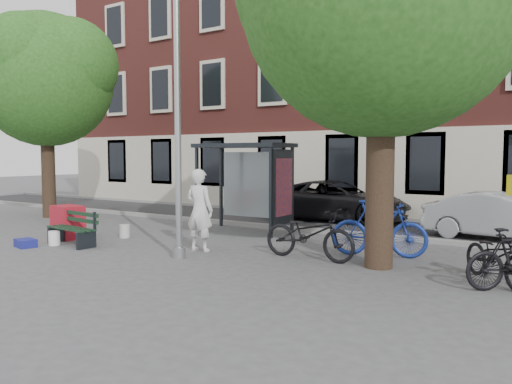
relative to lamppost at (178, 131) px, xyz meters
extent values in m
plane|color=#4C4C4F|center=(0.00, 0.00, -2.78)|extent=(90.00, 90.00, 0.00)
cube|color=#28282B|center=(0.00, 7.00, -2.78)|extent=(40.00, 4.00, 0.01)
cube|color=gray|center=(0.00, 5.00, -2.72)|extent=(40.00, 0.25, 0.12)
cube|color=gray|center=(0.00, 9.00, -2.72)|extent=(40.00, 0.25, 0.12)
cube|color=brown|center=(0.00, 13.00, 4.22)|extent=(30.00, 8.00, 14.00)
cylinder|color=#9EA0A3|center=(0.00, 0.00, 0.22)|extent=(0.14, 0.14, 6.00)
cylinder|color=#9EA0A3|center=(0.00, 0.00, -2.66)|extent=(0.28, 0.28, 0.24)
cylinder|color=black|center=(4.00, 1.50, -1.08)|extent=(0.56, 0.56, 3.40)
cylinder|color=black|center=(-9.00, 3.00, -1.18)|extent=(0.48, 0.48, 3.20)
sphere|color=#224F17|center=(-9.00, 3.00, 2.22)|extent=(4.80, 4.80, 4.80)
sphere|color=#224F17|center=(-8.10, 3.40, 2.72)|extent=(3.36, 3.36, 3.36)
sphere|color=#224F17|center=(-9.80, 2.70, 2.52)|extent=(3.60, 3.60, 3.60)
sphere|color=#224F17|center=(-8.80, 2.10, 2.82)|extent=(3.12, 3.12, 3.12)
cube|color=#1E2328|center=(-2.30, 3.40, -1.53)|extent=(0.08, 0.08, 2.50)
cube|color=#1E2328|center=(0.30, 3.40, -1.53)|extent=(0.08, 0.08, 2.50)
cube|color=#1E2328|center=(-2.30, 4.60, -1.53)|extent=(0.08, 0.08, 2.50)
cube|color=#1E2328|center=(0.30, 4.60, -1.53)|extent=(0.08, 0.08, 2.50)
cube|color=#1E2328|center=(-1.00, 4.00, -0.22)|extent=(2.85, 1.45, 0.12)
cube|color=#8C999E|center=(-1.00, 4.60, -1.41)|extent=(2.34, 0.04, 2.00)
cube|color=#1E2328|center=(0.30, 4.00, -1.41)|extent=(0.12, 1.14, 2.12)
cube|color=#D84C19|center=(0.37, 4.00, -1.41)|extent=(0.02, 0.90, 1.62)
imported|color=white|center=(-0.17, 0.91, -1.81)|extent=(0.74, 0.52, 1.95)
cube|color=#1E2328|center=(-4.04, -0.20, -2.58)|extent=(0.14, 0.51, 0.42)
cube|color=#1E2328|center=(-2.66, -0.37, -2.58)|extent=(0.14, 0.51, 0.42)
cube|color=black|center=(-3.37, -0.45, -2.35)|extent=(1.62, 0.31, 0.04)
cube|color=black|center=(-3.35, -0.28, -2.35)|extent=(1.62, 0.31, 0.04)
cube|color=black|center=(-3.33, -0.12, -2.35)|extent=(1.62, 0.31, 0.04)
cube|color=black|center=(-3.32, -0.03, -2.17)|extent=(1.61, 0.25, 0.09)
cube|color=black|center=(-3.32, -0.03, -2.00)|extent=(1.61, 0.25, 0.09)
imported|color=black|center=(2.46, 1.45, -2.22)|extent=(2.17, 0.81, 1.13)
imported|color=navy|center=(3.64, 2.56, -2.15)|extent=(2.19, 1.14, 1.26)
imported|color=black|center=(6.15, 1.46, -2.31)|extent=(1.65, 1.81, 0.96)
imported|color=black|center=(0.27, 7.84, -2.08)|extent=(5.23, 2.78, 1.40)
imported|color=#A6A9AE|center=(5.61, 6.50, -2.15)|extent=(3.97, 1.68, 1.27)
cube|color=#A81625|center=(-4.34, 0.35, -2.33)|extent=(0.99, 0.75, 0.90)
cube|color=navy|center=(-4.11, -1.05, -2.68)|extent=(0.63, 0.52, 0.20)
cylinder|color=white|center=(-3.73, -0.51, -2.60)|extent=(0.37, 0.37, 0.36)
cylinder|color=white|center=(-5.90, 1.56, -2.60)|extent=(0.36, 0.36, 0.36)
cylinder|color=silver|center=(-3.13, 1.28, -2.60)|extent=(0.36, 0.36, 0.36)
camera|label=1|loc=(7.33, -8.20, -0.53)|focal=35.00mm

